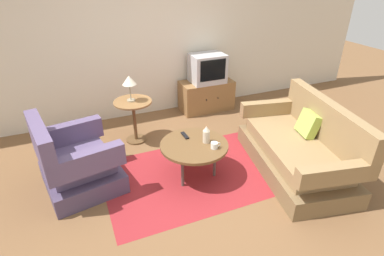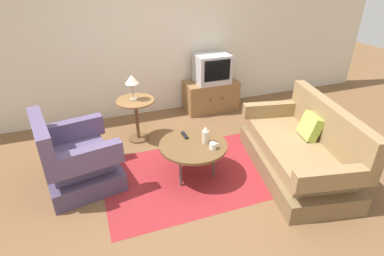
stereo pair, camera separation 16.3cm
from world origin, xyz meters
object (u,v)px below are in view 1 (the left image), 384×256
side_table (134,112)px  mug (215,145)px  tv_stand (206,95)px  vase (206,135)px  armchair (75,164)px  coffee_table (194,146)px  table_lamp (129,81)px  television (207,68)px  tv_remote_dark (185,135)px  couch (299,149)px

side_table → mug: 1.50m
tv_stand → vase: 2.02m
armchair → vase: 1.61m
coffee_table → table_lamp: table_lamp is taller
side_table → tv_stand: (1.49, 0.63, -0.21)m
tv_stand → vase: (-0.85, -1.81, 0.30)m
tv_stand → vase: vase is taller
tv_stand → television: size_ratio=1.61×
side_table → tv_remote_dark: 1.04m
side_table → mug: side_table is taller
armchair → couch: (2.71, -0.72, -0.03)m
couch → mug: bearing=91.0°
couch → coffee_table: size_ratio=2.29×
mug → coffee_table: bearing=135.3°
tv_stand → television: (0.00, -0.02, 0.52)m
table_lamp → tv_remote_dark: 1.16m
mug → tv_remote_dark: mug is taller
television → mug: (-0.82, -1.95, -0.29)m
coffee_table → mug: 0.27m
side_table → table_lamp: (-0.02, 0.02, 0.48)m
side_table → table_lamp: bearing=139.5°
mug → television: bearing=67.3°
couch → mug: 1.17m
coffee_table → vase: vase is taller
side_table → vase: bearing=-61.7°
side_table → television: size_ratio=1.12×
side_table → table_lamp: table_lamp is taller
coffee_table → table_lamp: size_ratio=2.22×
side_table → television: television is taller
mug → vase: bearing=101.1°
vase → tv_remote_dark: (-0.19, 0.24, -0.10)m
armchair → television: (2.40, 1.44, 0.47)m
television → mug: 2.14m
armchair → television: bearing=110.2°
television → tv_remote_dark: television is taller
armchair → coffee_table: bearing=65.9°
armchair → television: 2.83m
armchair → tv_remote_dark: size_ratio=5.86×
tv_remote_dark → armchair: bearing=-95.6°
armchair → table_lamp: bearing=122.6°
coffee_table → vase: bearing=-6.6°
tv_stand → mug: mug is taller
armchair → table_lamp: table_lamp is taller
tv_stand → tv_remote_dark: (-1.04, -1.57, 0.21)m
side_table → vase: size_ratio=2.96×
television → tv_stand: bearing=90.0°
side_table → mug: size_ratio=5.21×
coffee_table → tv_remote_dark: 0.23m
couch → vase: couch is taller
couch → table_lamp: bearing=60.6°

